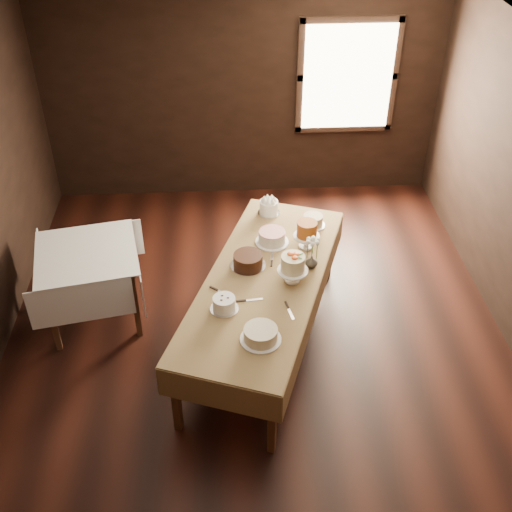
# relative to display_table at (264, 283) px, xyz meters

# --- Properties ---
(floor) EXTENTS (5.00, 6.00, 0.01)m
(floor) POSITION_rel_display_table_xyz_m (-0.06, -0.04, -0.75)
(floor) COLOR black
(floor) RESTS_ON ground
(ceiling) EXTENTS (5.00, 6.00, 0.01)m
(ceiling) POSITION_rel_display_table_xyz_m (-0.06, -0.04, 2.05)
(ceiling) COLOR beige
(ceiling) RESTS_ON wall_back
(wall_back) EXTENTS (5.00, 0.02, 2.80)m
(wall_back) POSITION_rel_display_table_xyz_m (-0.06, 2.96, 0.65)
(wall_back) COLOR black
(wall_back) RESTS_ON ground
(window) EXTENTS (1.10, 0.05, 1.30)m
(window) POSITION_rel_display_table_xyz_m (1.24, 2.90, 0.85)
(window) COLOR #FFEABF
(window) RESTS_ON wall_back
(display_table) EXTENTS (1.85, 2.81, 0.81)m
(display_table) POSITION_rel_display_table_xyz_m (0.00, 0.00, 0.00)
(display_table) COLOR #452715
(display_table) RESTS_ON ground
(side_table) EXTENTS (1.14, 1.14, 0.83)m
(side_table) POSITION_rel_display_table_xyz_m (-1.71, 0.49, -0.03)
(side_table) COLOR #452715
(side_table) RESTS_ON ground
(cake_meringue) EXTENTS (0.26, 0.26, 0.15)m
(cake_meringue) POSITION_rel_display_table_xyz_m (0.13, 1.10, 0.13)
(cake_meringue) COLOR silver
(cake_meringue) RESTS_ON display_table
(cake_speckled) EXTENTS (0.28, 0.28, 0.12)m
(cake_speckled) POSITION_rel_display_table_xyz_m (0.57, 0.84, 0.12)
(cake_speckled) COLOR white
(cake_speckled) RESTS_ON display_table
(cake_lattice) EXTENTS (0.37, 0.37, 0.12)m
(cake_lattice) POSITION_rel_display_table_xyz_m (0.12, 0.56, 0.12)
(cake_lattice) COLOR white
(cake_lattice) RESTS_ON display_table
(cake_caramel) EXTENTS (0.26, 0.26, 0.30)m
(cake_caramel) POSITION_rel_display_table_xyz_m (0.45, 0.47, 0.19)
(cake_caramel) COLOR white
(cake_caramel) RESTS_ON display_table
(cake_chocolate) EXTENTS (0.38, 0.38, 0.13)m
(cake_chocolate) POSITION_rel_display_table_xyz_m (-0.14, 0.20, 0.12)
(cake_chocolate) COLOR silver
(cake_chocolate) RESTS_ON display_table
(cake_flowers) EXTENTS (0.28, 0.28, 0.29)m
(cake_flowers) POSITION_rel_display_table_xyz_m (0.26, -0.05, 0.19)
(cake_flowers) COLOR white
(cake_flowers) RESTS_ON display_table
(cake_swirl) EXTENTS (0.26, 0.26, 0.13)m
(cake_swirl) POSITION_rel_display_table_xyz_m (-0.37, -0.41, 0.12)
(cake_swirl) COLOR silver
(cake_swirl) RESTS_ON display_table
(cake_cream) EXTENTS (0.37, 0.37, 0.12)m
(cake_cream) POSITION_rel_display_table_xyz_m (-0.08, -0.80, 0.12)
(cake_cream) COLOR white
(cake_cream) RESTS_ON display_table
(cake_server_a) EXTENTS (0.24, 0.05, 0.01)m
(cake_server_a) POSITION_rel_display_table_xyz_m (-0.11, -0.30, 0.06)
(cake_server_a) COLOR silver
(cake_server_a) RESTS_ON display_table
(cake_server_b) EXTENTS (0.07, 0.24, 0.01)m
(cake_server_b) POSITION_rel_display_table_xyz_m (0.20, -0.51, 0.06)
(cake_server_b) COLOR silver
(cake_server_b) RESTS_ON display_table
(cake_server_c) EXTENTS (0.06, 0.24, 0.01)m
(cake_server_c) POSITION_rel_display_table_xyz_m (0.11, 0.33, 0.06)
(cake_server_c) COLOR silver
(cake_server_c) RESTS_ON display_table
(cake_server_d) EXTENTS (0.21, 0.16, 0.01)m
(cake_server_d) POSITION_rel_display_table_xyz_m (0.39, 0.18, 0.06)
(cake_server_d) COLOR silver
(cake_server_d) RESTS_ON display_table
(cake_server_e) EXTENTS (0.20, 0.17, 0.01)m
(cake_server_e) POSITION_rel_display_table_xyz_m (-0.37, -0.20, 0.06)
(cake_server_e) COLOR silver
(cake_server_e) RESTS_ON display_table
(flower_vase) EXTENTS (0.14, 0.14, 0.12)m
(flower_vase) POSITION_rel_display_table_xyz_m (0.46, 0.14, 0.12)
(flower_vase) COLOR #2D2823
(flower_vase) RESTS_ON display_table
(flower_bouquet) EXTENTS (0.14, 0.14, 0.20)m
(flower_bouquet) POSITION_rel_display_table_xyz_m (0.46, 0.14, 0.30)
(flower_bouquet) COLOR white
(flower_bouquet) RESTS_ON flower_vase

